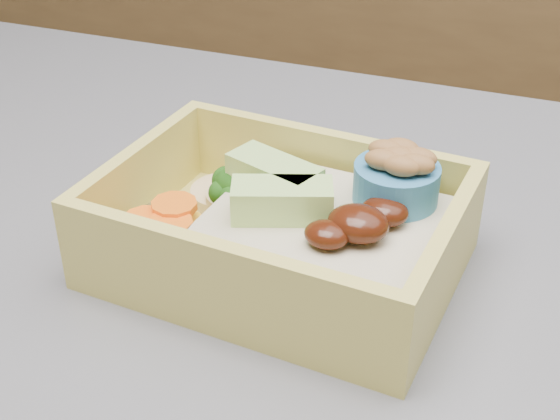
% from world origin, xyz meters
% --- Properties ---
extents(bento_box, '(0.20, 0.15, 0.07)m').
position_xyz_m(bento_box, '(-0.06, 0.04, 0.94)').
color(bento_box, '#D3C357').
rests_on(bento_box, island).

